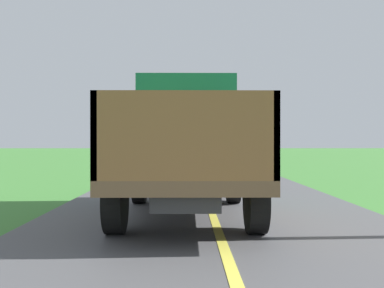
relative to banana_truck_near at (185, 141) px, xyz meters
name	(u,v)px	position (x,y,z in m)	size (l,w,h in m)	color
banana_truck_near	(185,141)	(0.00, 0.00, 0.00)	(2.38, 5.82, 2.80)	#2D2D30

